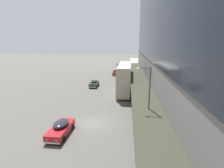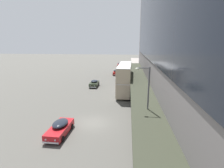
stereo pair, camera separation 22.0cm
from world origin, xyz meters
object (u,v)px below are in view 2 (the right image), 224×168
at_px(sedan_second_near, 60,128).
at_px(sedan_oncoming_front, 116,72).
at_px(transit_bus_kerbside_rear, 125,78).
at_px(street_lamp, 147,99).
at_px(sedan_trailing_near, 119,65).
at_px(sedan_lead_mid, 94,83).
at_px(transit_bus_kerbside_front, 128,67).
at_px(pedestrian_at_kerb, 144,105).

bearing_deg(sedan_second_near, sedan_oncoming_front, 84.08).
bearing_deg(transit_bus_kerbside_rear, sedan_oncoming_front, 99.13).
height_order(sedan_oncoming_front, street_lamp, street_lamp).
relative_size(transit_bus_kerbside_rear, sedan_trailing_near, 2.50).
distance_m(transit_bus_kerbside_rear, sedan_lead_mid, 8.67).
bearing_deg(transit_bus_kerbside_rear, transit_bus_kerbside_front, 88.55).
relative_size(sedan_lead_mid, street_lamp, 0.54).
height_order(sedan_trailing_near, street_lamp, street_lamp).
xyz_separation_m(sedan_second_near, pedestrian_at_kerb, (10.06, 7.38, 0.40)).
relative_size(sedan_oncoming_front, pedestrian_at_kerb, 2.28).
relative_size(transit_bus_kerbside_front, sedan_second_near, 2.18).
bearing_deg(street_lamp, sedan_second_near, 179.23).
bearing_deg(transit_bus_kerbside_rear, sedan_trailing_near, 94.45).
bearing_deg(transit_bus_kerbside_front, sedan_trailing_near, 104.85).
bearing_deg(sedan_lead_mid, sedan_oncoming_front, 75.02).
bearing_deg(street_lamp, sedan_lead_mid, 114.15).
relative_size(transit_bus_kerbside_rear, sedan_lead_mid, 2.72).
xyz_separation_m(transit_bus_kerbside_front, transit_bus_kerbside_rear, (-0.64, -25.08, 1.35)).
xyz_separation_m(sedan_trailing_near, sedan_lead_mid, (-4.16, -34.69, 0.03)).
height_order(sedan_oncoming_front, sedan_trailing_near, sedan_oncoming_front).
xyz_separation_m(transit_bus_kerbside_rear, sedan_oncoming_front, (-3.12, 19.41, -2.36)).
distance_m(sedan_lead_mid, pedestrian_at_kerb, 17.72).
relative_size(transit_bus_kerbside_front, transit_bus_kerbside_rear, 0.92).
bearing_deg(sedan_second_near, street_lamp, -0.77).
bearing_deg(transit_bus_kerbside_front, street_lamp, -87.31).
relative_size(transit_bus_kerbside_front, pedestrian_at_kerb, 5.69).
bearing_deg(sedan_lead_mid, street_lamp, -65.85).
bearing_deg(sedan_trailing_near, sedan_oncoming_front, -90.27).
distance_m(transit_bus_kerbside_front, sedan_trailing_near, 14.34).
bearing_deg(pedestrian_at_kerb, transit_bus_kerbside_front, 94.00).
bearing_deg(sedan_oncoming_front, pedestrian_at_kerb, -78.13).
bearing_deg(transit_bus_kerbside_rear, sedan_second_near, -111.58).
bearing_deg(pedestrian_at_kerb, transit_bus_kerbside_rear, 106.94).
bearing_deg(sedan_trailing_near, street_lamp, -84.27).
xyz_separation_m(transit_bus_kerbside_rear, street_lamp, (2.65, -17.71, 1.46)).
bearing_deg(pedestrian_at_kerb, street_lamp, -93.50).
height_order(transit_bus_kerbside_front, street_lamp, street_lamp).
xyz_separation_m(transit_bus_kerbside_front, sedan_trailing_near, (-3.67, 13.83, -1.07)).
distance_m(sedan_trailing_near, pedestrian_at_kerb, 49.49).
relative_size(sedan_second_near, sedan_lead_mid, 1.14).
height_order(sedan_trailing_near, sedan_lead_mid, sedan_lead_mid).
bearing_deg(street_lamp, transit_bus_kerbside_rear, 98.50).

